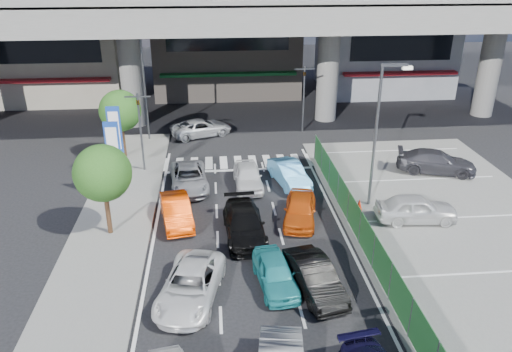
{
  "coord_description": "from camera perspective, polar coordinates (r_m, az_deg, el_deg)",
  "views": [
    {
      "loc": [
        -1.62,
        -18.49,
        13.06
      ],
      "look_at": [
        0.53,
        5.34,
        2.35
      ],
      "focal_mm": 35.0,
      "sensor_mm": 36.0,
      "label": 1
    }
  ],
  "objects": [
    {
      "name": "building_center",
      "position": [
        51.79,
        -3.51,
        17.9
      ],
      "size": [
        14.0,
        10.9,
        15.0
      ],
      "color": "gray",
      "rests_on": "ground"
    },
    {
      "name": "traffic_light_right",
      "position": [
        39.24,
        5.53,
        10.56
      ],
      "size": [
        1.6,
        1.24,
        5.2
      ],
      "color": "#595B60",
      "rests_on": "ground"
    },
    {
      "name": "building_east",
      "position": [
        53.91,
        14.53,
        15.86
      ],
      "size": [
        12.0,
        10.9,
        12.0
      ],
      "color": "gray",
      "rests_on": "ground"
    },
    {
      "name": "sedan_white_mid_left",
      "position": [
        21.01,
        -7.51,
        -12.28
      ],
      "size": [
        3.17,
        5.12,
        1.32
      ],
      "primitive_type": "imported",
      "rotation": [
        0.0,
        0.0,
        -0.22
      ],
      "color": "silver",
      "rests_on": "ground"
    },
    {
      "name": "tree_near",
      "position": [
        25.07,
        -17.12,
        0.29
      ],
      "size": [
        2.8,
        2.8,
        4.8
      ],
      "color": "#382314",
      "rests_on": "ground"
    },
    {
      "name": "taxi_teal_mid",
      "position": [
        21.61,
        2.23,
        -11.0
      ],
      "size": [
        1.94,
        3.88,
        1.27
      ],
      "primitive_type": "imported",
      "rotation": [
        0.0,
        0.0,
        0.12
      ],
      "color": "teal",
      "rests_on": "ground"
    },
    {
      "name": "sedan_black_mid",
      "position": [
        25.04,
        -1.35,
        -5.49
      ],
      "size": [
        2.18,
        4.85,
        1.38
      ],
      "primitive_type": "imported",
      "rotation": [
        0.0,
        0.0,
        0.05
      ],
      "color": "black",
      "rests_on": "ground"
    },
    {
      "name": "crossing_wagon_silver",
      "position": [
        39.17,
        -6.26,
        5.51
      ],
      "size": [
        5.17,
        3.71,
        1.31
      ],
      "primitive_type": "imported",
      "rotation": [
        0.0,
        0.0,
        1.94
      ],
      "color": "#ADAFB5",
      "rests_on": "ground"
    },
    {
      "name": "wagon_silver_front_left",
      "position": [
        30.38,
        -7.68,
        -0.22
      ],
      "size": [
        2.62,
        4.9,
        1.31
      ],
      "primitive_type": "imported",
      "rotation": [
        0.0,
        0.0,
        0.1
      ],
      "color": "gray",
      "rests_on": "ground"
    },
    {
      "name": "street_lamp_left",
      "position": [
        37.71,
        -12.42,
        10.87
      ],
      "size": [
        1.65,
        0.22,
        8.0
      ],
      "color": "#595B60",
      "rests_on": "ground"
    },
    {
      "name": "street_lamp_right",
      "position": [
        27.31,
        13.96,
        5.72
      ],
      "size": [
        1.65,
        0.22,
        8.0
      ],
      "color": "#595B60",
      "rests_on": "ground"
    },
    {
      "name": "building_west",
      "position": [
        52.88,
        -21.71,
        15.36
      ],
      "size": [
        12.0,
        10.9,
        13.0
      ],
      "color": "#9F9680",
      "rests_on": "ground"
    },
    {
      "name": "fence_run",
      "position": [
        23.99,
        12.46,
        -6.97
      ],
      "size": [
        0.16,
        22.0,
        1.8
      ],
      "primitive_type": null,
      "color": "#1B5124",
      "rests_on": "ground"
    },
    {
      "name": "tree_far",
      "position": [
        34.93,
        -15.26,
        7.19
      ],
      "size": [
        2.8,
        2.8,
        4.8
      ],
      "color": "#382314",
      "rests_on": "ground"
    },
    {
      "name": "taxi_orange_right",
      "position": [
        26.51,
        5.05,
        -3.79
      ],
      "size": [
        2.46,
        4.31,
        1.38
      ],
      "primitive_type": "imported",
      "rotation": [
        0.0,
        0.0,
        -0.22
      ],
      "color": "#C94A0E",
      "rests_on": "ground"
    },
    {
      "name": "expressway",
      "position": [
        40.75,
        -3.0,
        18.03
      ],
      "size": [
        64.0,
        14.0,
        10.75
      ],
      "color": "slate",
      "rests_on": "ground"
    },
    {
      "name": "taxi_orange_left",
      "position": [
        26.59,
        -9.08,
        -3.98
      ],
      "size": [
        2.09,
        4.25,
        1.34
      ],
      "primitive_type": "imported",
      "rotation": [
        0.0,
        0.0,
        0.17
      ],
      "color": "#E33C03",
      "rests_on": "ground"
    },
    {
      "name": "parked_sedan_white",
      "position": [
        27.6,
        17.82,
        -3.56
      ],
      "size": [
        4.35,
        2.01,
        1.44
      ],
      "primitive_type": "imported",
      "rotation": [
        0.0,
        0.0,
        1.5
      ],
      "color": "beige",
      "rests_on": "parking_lot"
    },
    {
      "name": "signboard_near",
      "position": [
        28.85,
        -15.99,
        2.88
      ],
      "size": [
        0.8,
        0.14,
        4.7
      ],
      "color": "#595B60",
      "rests_on": "ground"
    },
    {
      "name": "traffic_light_left",
      "position": [
        32.15,
        -13.23,
        6.99
      ],
      "size": [
        1.6,
        1.24,
        5.2
      ],
      "color": "#595B60",
      "rests_on": "ground"
    },
    {
      "name": "kei_truck_front_right",
      "position": [
        30.66,
        3.8,
        0.27
      ],
      "size": [
        2.37,
        4.41,
        1.38
      ],
      "primitive_type": "imported",
      "rotation": [
        0.0,
        0.0,
        0.23
      ],
      "color": "#56ADE8",
      "rests_on": "ground"
    },
    {
      "name": "traffic_cone",
      "position": [
        27.92,
        11.71,
        -3.3
      ],
      "size": [
        0.46,
        0.46,
        0.76
      ],
      "primitive_type": "cone",
      "rotation": [
        0.0,
        0.0,
        -0.19
      ],
      "color": "red",
      "rests_on": "parking_lot"
    },
    {
      "name": "sidewalk_left",
      "position": [
        26.53,
        -16.26,
        -6.3
      ],
      "size": [
        4.0,
        30.0,
        0.12
      ],
      "primitive_type": "cube",
      "color": "slate",
      "rests_on": "ground"
    },
    {
      "name": "sedan_white_front_mid",
      "position": [
        30.26,
        -0.94,
        -0.01
      ],
      "size": [
        1.73,
        4.09,
        1.38
      ],
      "primitive_type": "imported",
      "rotation": [
        0.0,
        0.0,
        0.03
      ],
      "color": "silver",
      "rests_on": "ground"
    },
    {
      "name": "ground",
      "position": [
        22.69,
        -0.13,
        -11.01
      ],
      "size": [
        120.0,
        120.0,
        0.0
      ],
      "primitive_type": "plane",
      "color": "black",
      "rests_on": "ground"
    },
    {
      "name": "parked_sedan_dgrey",
      "position": [
        34.16,
        19.91,
        1.54
      ],
      "size": [
        5.32,
        3.44,
        1.43
      ],
      "primitive_type": "imported",
      "rotation": [
        0.0,
        0.0,
        1.25
      ],
      "color": "#35343A",
      "rests_on": "parking_lot"
    },
    {
      "name": "hatch_black_mid_right",
      "position": [
        21.4,
        6.69,
        -11.4
      ],
      "size": [
        2.28,
        4.35,
        1.36
      ],
      "primitive_type": "imported",
      "rotation": [
        0.0,
        0.0,
        0.21
      ],
      "color": "black",
      "rests_on": "ground"
    },
    {
      "name": "signboard_far",
      "position": [
        31.7,
        -15.81,
        4.8
      ],
      "size": [
        0.8,
        0.14,
        4.7
      ],
      "color": "#595B60",
      "rests_on": "ground"
    },
    {
      "name": "parking_lot",
      "position": [
        27.36,
        23.23,
        -6.48
      ],
      "size": [
        12.0,
        28.0,
        0.06
      ],
      "primitive_type": "cube",
      "color": "slate",
      "rests_on": "ground"
    }
  ]
}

